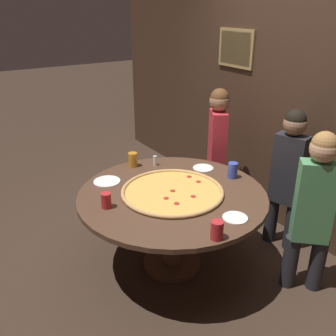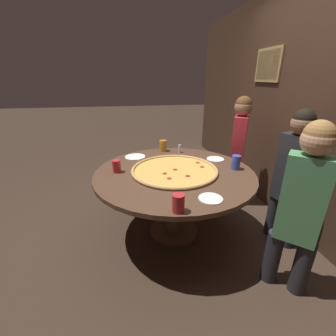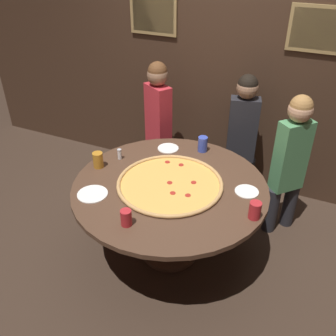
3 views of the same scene
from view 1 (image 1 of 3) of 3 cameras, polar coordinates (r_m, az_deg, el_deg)
name	(u,v)px [view 1 (image 1 of 3)]	position (r m, az deg, el deg)	size (l,w,h in m)	color
ground_plane	(172,264)	(3.55, 0.61, -14.45)	(24.00, 24.00, 0.00)	#38281E
back_wall	(293,104)	(3.85, 18.45, 9.23)	(6.40, 0.08, 2.60)	#3D281C
dining_table	(172,206)	(3.20, 0.66, -5.86)	(1.58, 1.58, 0.74)	#4C3323
giant_pizza	(172,191)	(3.13, 0.68, -3.57)	(0.86, 0.86, 0.03)	#E5A84C
drink_cup_centre_back	(106,200)	(2.94, -9.40, -4.90)	(0.08, 0.08, 0.12)	#B22328
drink_cup_front_edge	(233,170)	(3.43, 9.83, -0.35)	(0.09, 0.09, 0.14)	#384CB7
drink_cup_near_left	(217,230)	(2.56, 7.47, -9.36)	(0.09, 0.09, 0.13)	#B22328
drink_cup_by_shaker	(133,160)	(3.63, -5.39, 1.28)	(0.09, 0.09, 0.14)	#BC7A23
white_plate_far_back	(235,218)	(2.83, 10.18, -7.47)	(0.19, 0.19, 0.01)	white
white_plate_near_front	(203,168)	(3.61, 5.37, 0.00)	(0.20, 0.20, 0.01)	white
white_plate_beside_cup	(107,181)	(3.37, -9.28, -2.01)	(0.24, 0.24, 0.01)	white
condiment_shaker	(155,161)	(3.65, -2.00, 1.14)	(0.04, 0.04, 0.10)	silver
diner_far_left	(314,205)	(3.09, 21.33, -5.32)	(0.32, 0.34, 1.37)	#232328
diner_side_left	(217,145)	(4.07, 7.48, 3.53)	(0.37, 0.29, 1.41)	#232328
diner_centre_back	(288,172)	(3.60, 17.84, -0.64)	(0.36, 0.22, 1.37)	#232328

